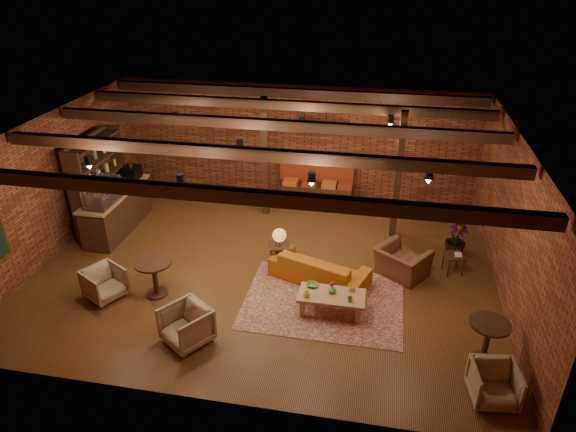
% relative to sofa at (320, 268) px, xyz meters
% --- Properties ---
extents(floor, '(10.00, 10.00, 0.00)m').
position_rel_sofa_xyz_m(floor, '(-1.25, 0.33, -0.31)').
color(floor, '#3E1A0F').
rests_on(floor, ground).
extents(ceiling, '(10.00, 8.00, 0.02)m').
position_rel_sofa_xyz_m(ceiling, '(-1.25, 0.33, 2.89)').
color(ceiling, black).
rests_on(ceiling, wall_back).
extents(wall_back, '(10.00, 0.02, 3.20)m').
position_rel_sofa_xyz_m(wall_back, '(-1.25, 4.33, 1.29)').
color(wall_back, '#60291B').
rests_on(wall_back, ground).
extents(wall_front, '(10.00, 0.02, 3.20)m').
position_rel_sofa_xyz_m(wall_front, '(-1.25, -3.67, 1.29)').
color(wall_front, '#60291B').
rests_on(wall_front, ground).
extents(wall_left, '(0.02, 8.00, 3.20)m').
position_rel_sofa_xyz_m(wall_left, '(-6.25, 0.33, 1.29)').
color(wall_left, '#60291B').
rests_on(wall_left, ground).
extents(wall_right, '(0.02, 8.00, 3.20)m').
position_rel_sofa_xyz_m(wall_right, '(3.75, 0.33, 1.29)').
color(wall_right, '#60291B').
rests_on(wall_right, ground).
extents(ceiling_beams, '(9.80, 6.40, 0.22)m').
position_rel_sofa_xyz_m(ceiling_beams, '(-1.25, 0.33, 2.77)').
color(ceiling_beams, black).
rests_on(ceiling_beams, ceiling).
extents(ceiling_pipe, '(9.60, 0.12, 0.12)m').
position_rel_sofa_xyz_m(ceiling_pipe, '(-1.25, 1.93, 2.54)').
color(ceiling_pipe, black).
rests_on(ceiling_pipe, ceiling).
extents(post_left, '(0.16, 0.16, 3.20)m').
position_rel_sofa_xyz_m(post_left, '(-1.85, 2.93, 1.29)').
color(post_left, black).
rests_on(post_left, ground).
extents(post_right, '(0.16, 0.16, 3.20)m').
position_rel_sofa_xyz_m(post_right, '(1.55, 2.33, 1.29)').
color(post_right, black).
rests_on(post_right, ground).
extents(service_counter, '(0.80, 2.50, 1.60)m').
position_rel_sofa_xyz_m(service_counter, '(-5.35, 1.33, 0.49)').
color(service_counter, black).
rests_on(service_counter, ground).
extents(plant_counter, '(0.35, 0.39, 0.30)m').
position_rel_sofa_xyz_m(plant_counter, '(-5.25, 1.53, 0.91)').
color(plant_counter, '#337F33').
rests_on(plant_counter, service_counter).
extents(shelving_hutch, '(0.52, 2.00, 2.40)m').
position_rel_sofa_xyz_m(shelving_hutch, '(-5.75, 1.43, 0.89)').
color(shelving_hutch, black).
rests_on(shelving_hutch, ground).
extents(banquette, '(2.10, 0.70, 1.00)m').
position_rel_sofa_xyz_m(banquette, '(-0.65, 3.88, 0.19)').
color(banquette, '#9C361A').
rests_on(banquette, ground).
extents(service_sign, '(0.86, 0.06, 0.30)m').
position_rel_sofa_xyz_m(service_sign, '(-0.65, 3.43, 2.04)').
color(service_sign, orange).
rests_on(service_sign, ceiling).
extents(ceiling_spotlights, '(6.40, 4.40, 0.28)m').
position_rel_sofa_xyz_m(ceiling_spotlights, '(-1.25, 0.33, 2.55)').
color(ceiling_spotlights, black).
rests_on(ceiling_spotlights, ceiling).
extents(rug, '(3.21, 2.47, 0.01)m').
position_rel_sofa_xyz_m(rug, '(0.19, -0.75, -0.31)').
color(rug, maroon).
rests_on(rug, floor).
extents(sofa, '(2.29, 1.50, 0.62)m').
position_rel_sofa_xyz_m(sofa, '(0.00, 0.00, 0.00)').
color(sofa, '#A75B17').
rests_on(sofa, floor).
extents(coffee_table, '(1.31, 0.66, 0.70)m').
position_rel_sofa_xyz_m(coffee_table, '(0.37, -1.08, 0.08)').
color(coffee_table, '#A9804E').
rests_on(coffee_table, floor).
extents(side_table_lamp, '(0.56, 0.56, 0.97)m').
position_rel_sofa_xyz_m(side_table_lamp, '(-0.96, 0.37, 0.42)').
color(side_table_lamp, black).
rests_on(side_table_lamp, floor).
extents(round_table_left, '(0.76, 0.76, 0.79)m').
position_rel_sofa_xyz_m(round_table_left, '(-3.27, -1.14, 0.23)').
color(round_table_left, black).
rests_on(round_table_left, floor).
extents(armchair_a, '(0.92, 0.94, 0.73)m').
position_rel_sofa_xyz_m(armchair_a, '(-4.26, -1.41, 0.05)').
color(armchair_a, '#C2B996').
rests_on(armchair_a, floor).
extents(armchair_b, '(1.05, 1.03, 0.79)m').
position_rel_sofa_xyz_m(armchair_b, '(-2.11, -2.40, 0.09)').
color(armchair_b, '#C2B996').
rests_on(armchair_b, floor).
extents(armchair_right, '(1.22, 1.13, 0.90)m').
position_rel_sofa_xyz_m(armchair_right, '(1.75, 0.53, 0.14)').
color(armchair_right, brown).
rests_on(armchair_right, floor).
extents(side_table_book, '(0.51, 0.51, 0.48)m').
position_rel_sofa_xyz_m(side_table_book, '(2.87, 0.85, 0.11)').
color(side_table_book, black).
rests_on(side_table_book, floor).
extents(round_table_right, '(0.69, 0.69, 0.81)m').
position_rel_sofa_xyz_m(round_table_right, '(3.15, -1.90, 0.23)').
color(round_table_right, black).
rests_on(round_table_right, floor).
extents(armchair_far, '(0.77, 0.73, 0.72)m').
position_rel_sofa_xyz_m(armchair_far, '(3.15, -2.81, 0.05)').
color(armchair_far, '#C2B996').
rests_on(armchair_far, floor).
extents(plant_tall, '(1.83, 1.83, 2.62)m').
position_rel_sofa_xyz_m(plant_tall, '(2.97, 1.60, 1.00)').
color(plant_tall, '#4C7F4C').
rests_on(plant_tall, floor).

